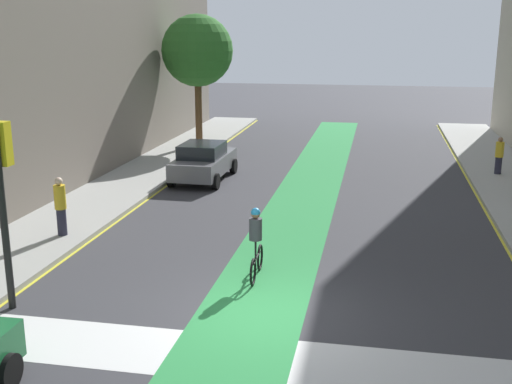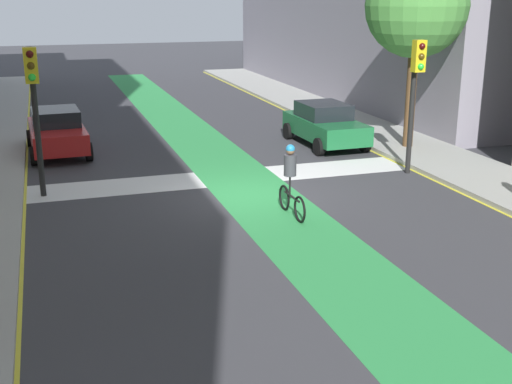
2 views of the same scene
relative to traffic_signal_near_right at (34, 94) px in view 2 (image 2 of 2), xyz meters
The scene contains 12 objects.
ground_plane 6.40m from the traffic_signal_near_right, 163.39° to the left, with size 120.00×120.00×0.00m, color #38383D.
bike_lane_paint 6.70m from the traffic_signal_near_right, 164.34° to the left, with size 2.40×60.00×0.01m, color #2D8C47.
crosswalk_band 6.20m from the traffic_signal_near_right, behind, with size 12.00×1.80×0.01m, color silver.
sidewalk_left 13.37m from the traffic_signal_near_right, behind, with size 3.00×60.00×0.15m, color #9E9E99.
curb_stripe_left 11.93m from the traffic_signal_near_right, behind, with size 0.16×60.00×0.01m, color yellow.
curb_stripe_right 3.38m from the traffic_signal_near_right, 71.58° to the left, with size 0.16×60.00×0.01m, color yellow.
traffic_signal_near_right is the anchor object (origin of this frame).
traffic_signal_near_left 11.16m from the traffic_signal_near_right, behind, with size 0.35×0.52×4.17m.
car_red_right_near 5.79m from the traffic_signal_near_right, 96.23° to the right, with size 2.18×4.28×1.57m.
car_green_left_near 11.05m from the traffic_signal_near_right, 160.15° to the right, with size 2.09×4.24×1.57m.
cyclist_in_lane 7.33m from the traffic_signal_near_right, 149.33° to the left, with size 0.32×1.73×1.86m.
street_tree_near 13.09m from the traffic_signal_near_right, behind, with size 3.57×3.57×6.73m.
Camera 2 is at (5.20, 17.13, 5.53)m, focal length 46.31 mm.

